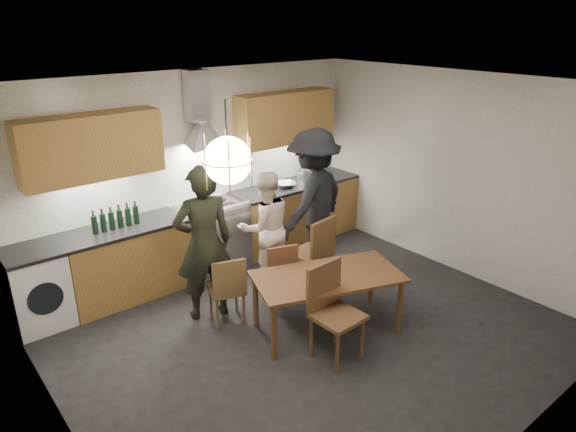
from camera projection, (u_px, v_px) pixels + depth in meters
ground at (308, 329)px, 5.63m from camera, size 5.00×5.00×0.00m
room_shell at (310, 180)px, 5.01m from camera, size 5.02×4.52×2.61m
counter_run at (213, 236)px, 6.88m from camera, size 5.00×0.62×0.90m
range_stove at (212, 237)px, 6.87m from camera, size 0.90×0.60×0.92m
wall_fixtures at (201, 130)px, 6.43m from camera, size 4.30×0.54×1.10m
pendant_lamp at (228, 161)px, 4.20m from camera, size 0.43×0.43×0.70m
dining_table at (328, 282)px, 5.43m from camera, size 1.72×1.26×0.65m
chair_back_left at (228, 287)px, 5.56m from camera, size 0.46×0.46×0.82m
chair_back_mid at (280, 270)px, 5.94m from camera, size 0.46×0.46×0.80m
chair_back_right at (316, 249)px, 6.25m from camera, size 0.49×0.49×0.97m
chair_front at (331, 305)px, 5.03m from camera, size 0.46×0.46×0.98m
person_left at (204, 244)px, 5.59m from camera, size 0.74×0.58×1.78m
person_mid at (265, 228)px, 6.42m from camera, size 0.82×0.71×1.47m
person_right at (313, 201)px, 6.69m from camera, size 1.38×1.03×1.90m
mixing_bowl at (286, 185)px, 7.39m from camera, size 0.37×0.37×0.07m
stock_pot at (304, 175)px, 7.71m from camera, size 0.22×0.22×0.15m
wine_bottles at (116, 217)px, 5.91m from camera, size 0.56×0.07×0.28m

